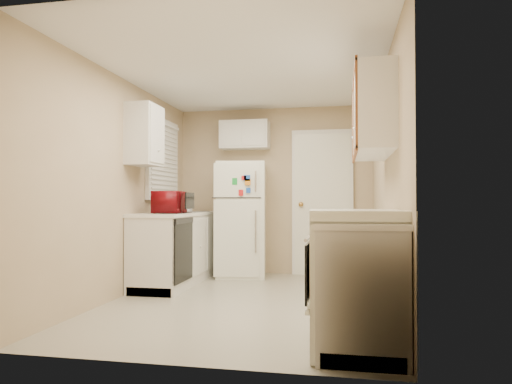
# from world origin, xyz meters

# --- Properties ---
(floor) EXTENTS (3.80, 3.80, 0.00)m
(floor) POSITION_xyz_m (0.00, 0.00, 0.00)
(floor) COLOR #B7B09A
(floor) RESTS_ON ground
(ceiling) EXTENTS (3.80, 3.80, 0.00)m
(ceiling) POSITION_xyz_m (0.00, 0.00, 2.40)
(ceiling) COLOR white
(ceiling) RESTS_ON floor
(wall_left) EXTENTS (3.80, 3.80, 0.00)m
(wall_left) POSITION_xyz_m (-1.40, 0.00, 1.20)
(wall_left) COLOR tan
(wall_left) RESTS_ON floor
(wall_right) EXTENTS (3.80, 3.80, 0.00)m
(wall_right) POSITION_xyz_m (1.40, 0.00, 1.20)
(wall_right) COLOR tan
(wall_right) RESTS_ON floor
(wall_back) EXTENTS (2.80, 2.80, 0.00)m
(wall_back) POSITION_xyz_m (0.00, 1.90, 1.20)
(wall_back) COLOR tan
(wall_back) RESTS_ON floor
(wall_front) EXTENTS (2.80, 2.80, 0.00)m
(wall_front) POSITION_xyz_m (0.00, -1.90, 1.20)
(wall_front) COLOR tan
(wall_front) RESTS_ON floor
(left_counter) EXTENTS (0.60, 1.80, 0.90)m
(left_counter) POSITION_xyz_m (-1.10, 0.90, 0.45)
(left_counter) COLOR silver
(left_counter) RESTS_ON floor
(dishwasher) EXTENTS (0.03, 0.58, 0.72)m
(dishwasher) POSITION_xyz_m (-0.81, 0.30, 0.49)
(dishwasher) COLOR black
(dishwasher) RESTS_ON floor
(sink) EXTENTS (0.54, 0.74, 0.16)m
(sink) POSITION_xyz_m (-1.10, 1.05, 0.86)
(sink) COLOR gray
(sink) RESTS_ON left_counter
(microwave) EXTENTS (0.50, 0.32, 0.31)m
(microwave) POSITION_xyz_m (-1.03, 0.43, 1.05)
(microwave) COLOR maroon
(microwave) RESTS_ON left_counter
(soap_bottle) EXTENTS (0.08, 0.09, 0.19)m
(soap_bottle) POSITION_xyz_m (-1.15, 1.46, 1.00)
(soap_bottle) COLOR white
(soap_bottle) RESTS_ON left_counter
(window_blinds) EXTENTS (0.10, 0.98, 1.08)m
(window_blinds) POSITION_xyz_m (-1.36, 1.05, 1.60)
(window_blinds) COLOR silver
(window_blinds) RESTS_ON wall_left
(upper_cabinet_left) EXTENTS (0.30, 0.45, 0.70)m
(upper_cabinet_left) POSITION_xyz_m (-1.25, 0.22, 1.80)
(upper_cabinet_left) COLOR silver
(upper_cabinet_left) RESTS_ON wall_left
(refrigerator) EXTENTS (0.73, 0.72, 1.58)m
(refrigerator) POSITION_xyz_m (-0.40, 1.55, 0.79)
(refrigerator) COLOR white
(refrigerator) RESTS_ON floor
(cabinet_over_fridge) EXTENTS (0.70, 0.30, 0.40)m
(cabinet_over_fridge) POSITION_xyz_m (-0.40, 1.75, 2.00)
(cabinet_over_fridge) COLOR silver
(cabinet_over_fridge) RESTS_ON wall_back
(interior_door) EXTENTS (0.86, 0.06, 2.08)m
(interior_door) POSITION_xyz_m (0.70, 1.86, 1.02)
(interior_door) COLOR white
(interior_door) RESTS_ON floor
(right_counter) EXTENTS (0.60, 2.00, 0.90)m
(right_counter) POSITION_xyz_m (1.10, -0.80, 0.45)
(right_counter) COLOR silver
(right_counter) RESTS_ON floor
(stove) EXTENTS (0.71, 0.86, 0.99)m
(stove) POSITION_xyz_m (1.08, -1.34, 0.50)
(stove) COLOR white
(stove) RESTS_ON floor
(upper_cabinet_right) EXTENTS (0.30, 1.20, 0.70)m
(upper_cabinet_right) POSITION_xyz_m (1.25, -0.50, 1.80)
(upper_cabinet_right) COLOR silver
(upper_cabinet_right) RESTS_ON wall_right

